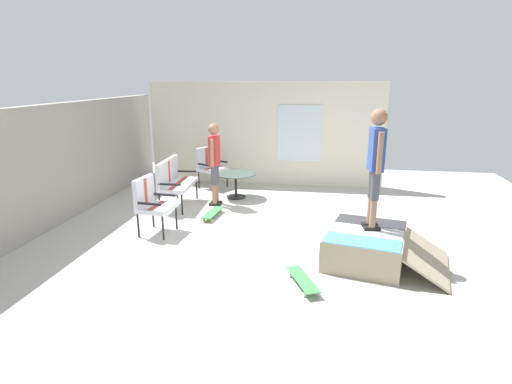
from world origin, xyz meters
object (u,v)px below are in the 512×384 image
at_px(patio_chair_by_wall, 151,200).
at_px(person_watching, 214,158).
at_px(patio_chair_near_house, 209,163).
at_px(person_skater, 376,160).
at_px(patio_bench, 173,178).
at_px(patio_table, 236,181).
at_px(skateboard_spare, 303,280).
at_px(skate_ramp, 368,246).
at_px(skateboard_by_bench, 213,213).

distance_m(patio_chair_by_wall, person_watching, 2.03).
xyz_separation_m(patio_chair_near_house, person_skater, (-3.77, -3.57, 0.93)).
bearing_deg(person_skater, patio_bench, 61.91).
bearing_deg(person_watching, patio_table, -28.85).
height_order(patio_bench, person_watching, person_watching).
xyz_separation_m(patio_table, skateboard_spare, (-4.02, -1.74, -0.32)).
xyz_separation_m(patio_chair_by_wall, person_watching, (1.85, -0.69, 0.44)).
distance_m(patio_chair_near_house, patio_chair_by_wall, 3.30).
distance_m(skate_ramp, patio_chair_by_wall, 3.77).
bearing_deg(patio_bench, skate_ramp, -119.86).
distance_m(skate_ramp, skateboard_spare, 1.34).
xyz_separation_m(skate_ramp, person_skater, (0.13, -0.04, 1.31)).
distance_m(patio_chair_by_wall, skateboard_by_bench, 1.43).
bearing_deg(person_skater, patio_chair_near_house, 43.42).
bearing_deg(skate_ramp, skateboard_by_bench, 60.36).
height_order(patio_chair_by_wall, person_watching, person_watching).
distance_m(patio_chair_by_wall, skateboard_spare, 3.22).
bearing_deg(patio_chair_by_wall, person_skater, -97.19).
height_order(person_skater, skateboard_by_bench, person_skater).
distance_m(person_watching, skateboard_spare, 4.11).
bearing_deg(person_skater, person_watching, 52.68).
bearing_deg(skate_ramp, person_skater, -16.61).
bearing_deg(patio_chair_near_house, skate_ramp, -137.90).
relative_size(patio_bench, person_skater, 0.71).
bearing_deg(patio_chair_near_house, person_watching, -160.19).
bearing_deg(skateboard_spare, patio_chair_near_house, 28.14).
relative_size(skate_ramp, skateboard_spare, 2.46).
bearing_deg(skateboard_by_bench, person_watching, 10.40).
distance_m(patio_bench, patio_table, 1.48).
distance_m(patio_bench, skateboard_by_bench, 1.29).
height_order(patio_chair_near_house, skateboard_spare, patio_chair_near_house).
bearing_deg(skateboard_spare, skate_ramp, -44.29).
height_order(patio_chair_by_wall, skateboard_spare, patio_chair_by_wall).
xyz_separation_m(patio_table, skateboard_by_bench, (-1.44, 0.18, -0.32)).
bearing_deg(person_skater, patio_table, 42.80).
bearing_deg(person_skater, skate_ramp, 163.39).
bearing_deg(patio_bench, patio_table, -54.67).
relative_size(patio_bench, patio_table, 1.41).
xyz_separation_m(person_skater, skateboard_spare, (-1.09, 0.97, -1.46)).
relative_size(patio_table, skateboard_by_bench, 1.10).
xyz_separation_m(patio_table, person_skater, (-2.93, -2.71, 1.14)).
bearing_deg(patio_chair_by_wall, skateboard_by_bench, -39.75).
bearing_deg(patio_table, skate_ramp, -138.91).
height_order(patio_chair_by_wall, patio_table, patio_chair_by_wall).
bearing_deg(patio_chair_by_wall, skateboard_spare, -119.38).
height_order(patio_chair_by_wall, skateboard_by_bench, patio_chair_by_wall).
bearing_deg(skateboard_by_bench, patio_chair_near_house, 16.47).
bearing_deg(patio_table, person_watching, 151.15).
bearing_deg(person_watching, skate_ramp, -129.26).
distance_m(person_skater, skateboard_spare, 2.06).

